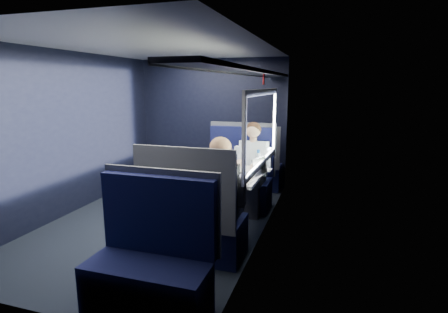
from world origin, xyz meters
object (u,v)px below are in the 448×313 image
(table, at_px, (234,179))
(woman, at_px, (222,191))
(seat_bay_near, at_px, (237,179))
(seat_row_front, at_px, (252,167))
(cup, at_px, (257,165))
(man, at_px, (252,164))
(seat_bay_far, at_px, (195,222))
(bottle_small, at_px, (258,160))
(seat_row_back, at_px, (151,265))
(laptop, at_px, (255,171))

(table, height_order, woman, woman)
(woman, bearing_deg, seat_bay_near, 99.36)
(seat_row_front, relative_size, cup, 12.16)
(woman, bearing_deg, man, 90.00)
(seat_bay_near, distance_m, woman, 1.63)
(seat_bay_far, distance_m, man, 1.62)
(seat_bay_near, xyz_separation_m, cup, (0.41, -0.55, 0.37))
(seat_bay_far, xyz_separation_m, cup, (0.40, 1.20, 0.37))
(table, relative_size, woman, 0.76)
(bottle_small, xyz_separation_m, cup, (0.00, -0.09, -0.06))
(man, bearing_deg, seat_row_front, 102.83)
(table, relative_size, cup, 10.48)
(seat_bay_near, xyz_separation_m, man, (0.26, -0.17, 0.30))
(seat_row_back, bearing_deg, man, 84.28)
(seat_row_front, height_order, woman, woman)
(woman, bearing_deg, table, 95.45)
(seat_bay_near, xyz_separation_m, seat_row_front, (0.01, 0.92, -0.01))
(seat_row_back, relative_size, woman, 0.88)
(seat_bay_far, bearing_deg, table, 78.22)
(seat_bay_near, bearing_deg, table, -77.54)
(laptop, bearing_deg, seat_row_front, 104.03)
(seat_row_front, distance_m, seat_row_back, 3.59)
(seat_bay_far, bearing_deg, cup, 71.46)
(seat_row_back, height_order, man, man)
(table, bearing_deg, woman, -84.55)
(cup, bearing_deg, laptop, -81.54)
(seat_row_front, bearing_deg, seat_row_back, -90.00)
(seat_bay_near, distance_m, seat_bay_far, 1.75)
(table, height_order, bottle_small, bottle_small)
(seat_bay_far, height_order, man, man)
(table, xyz_separation_m, seat_bay_near, (-0.19, 0.87, -0.24))
(woman, xyz_separation_m, laptop, (0.20, 0.69, 0.07))
(seat_row_back, xyz_separation_m, man, (0.25, 2.50, 0.31))
(woman, bearing_deg, bottle_small, 82.38)
(seat_row_front, distance_m, cup, 1.57)
(woman, bearing_deg, cup, 81.60)
(man, distance_m, cup, 0.41)
(bottle_small, distance_m, cup, 0.11)
(seat_bay_far, bearing_deg, seat_row_back, -90.00)
(seat_row_front, height_order, cup, seat_row_front)
(seat_bay_near, distance_m, man, 0.43)
(seat_row_front, bearing_deg, bottle_small, -73.84)
(seat_row_front, bearing_deg, woman, -84.30)
(seat_bay_far, height_order, woman, woman)
(table, relative_size, seat_bay_far, 0.79)
(seat_bay_near, xyz_separation_m, bottle_small, (0.41, -0.46, 0.43))
(seat_row_back, bearing_deg, laptop, 75.68)
(seat_row_front, bearing_deg, seat_bay_near, -90.65)
(cup, bearing_deg, seat_bay_near, 127.02)
(cup, bearing_deg, man, 112.22)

